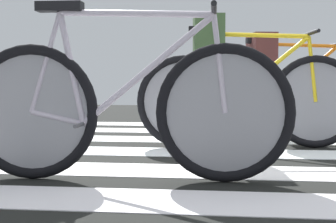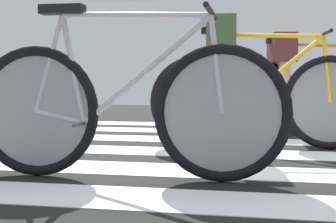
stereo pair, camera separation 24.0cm
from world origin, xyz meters
name	(u,v)px [view 1 (the left image)]	position (x,y,z in m)	size (l,w,h in m)	color
ground	(218,161)	(0.00, 0.00, 0.01)	(18.00, 14.00, 0.02)	black
crosswalk_markings	(213,161)	(-0.04, -0.08, 0.02)	(5.46, 5.75, 0.00)	white
bicycle_1_of_3	(126,107)	(-0.46, -0.77, 0.41)	(1.74, 0.52, 0.93)	black
bicycle_2_of_3	(249,98)	(0.22, 0.61, 0.41)	(1.73, 0.52, 0.93)	black
cyclist_2_of_3	(209,63)	(-0.09, 0.57, 0.68)	(0.35, 0.43, 1.01)	brown
bicycle_3_of_3	(292,94)	(0.68, 1.81, 0.41)	(1.71, 0.56, 0.93)	black
cyclist_3_of_3	(262,69)	(0.38, 1.75, 0.65)	(0.38, 0.45, 0.98)	tan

